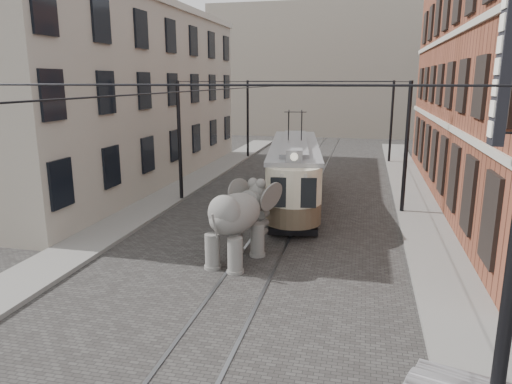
# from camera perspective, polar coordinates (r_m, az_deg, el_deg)

# --- Properties ---
(ground) EXTENTS (120.00, 120.00, 0.00)m
(ground) POSITION_cam_1_polar(r_m,az_deg,el_deg) (17.31, 0.99, -6.94)
(ground) COLOR #3B3937
(tram_rails) EXTENTS (1.54, 80.00, 0.02)m
(tram_rails) POSITION_cam_1_polar(r_m,az_deg,el_deg) (17.30, 0.99, -6.91)
(tram_rails) COLOR slate
(tram_rails) RESTS_ON ground
(sidewalk_right) EXTENTS (2.00, 60.00, 0.15)m
(sidewalk_right) POSITION_cam_1_polar(r_m,az_deg,el_deg) (17.15, 21.20, -7.82)
(sidewalk_right) COLOR slate
(sidewalk_right) RESTS_ON ground
(sidewalk_left) EXTENTS (2.00, 60.00, 0.15)m
(sidewalk_left) POSITION_cam_1_polar(r_m,az_deg,el_deg) (19.61, -17.99, -4.91)
(sidewalk_left) COLOR slate
(sidewalk_left) RESTS_ON ground
(stucco_building) EXTENTS (7.00, 24.00, 10.00)m
(stucco_building) POSITION_cam_1_polar(r_m,az_deg,el_deg) (29.61, -16.30, 10.90)
(stucco_building) COLOR #A09485
(stucco_building) RESTS_ON ground
(distant_block) EXTENTS (28.00, 10.00, 14.00)m
(distant_block) POSITION_cam_1_polar(r_m,az_deg,el_deg) (55.99, 9.89, 14.20)
(distant_block) COLOR #A09485
(distant_block) RESTS_ON ground
(catenary) EXTENTS (11.00, 30.20, 6.00)m
(catenary) POSITION_cam_1_polar(r_m,az_deg,el_deg) (21.39, 3.31, 5.27)
(catenary) COLOR black
(catenary) RESTS_ON ground
(tram) EXTENTS (3.97, 11.68, 4.55)m
(tram) POSITION_cam_1_polar(r_m,az_deg,el_deg) (23.55, 4.68, 4.21)
(tram) COLOR beige
(tram) RESTS_ON ground
(elephant) EXTENTS (3.23, 4.69, 2.62)m
(elephant) POSITION_cam_1_polar(r_m,az_deg,el_deg) (15.75, -2.50, -4.00)
(elephant) COLOR #5F5D58
(elephant) RESTS_ON ground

